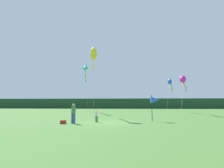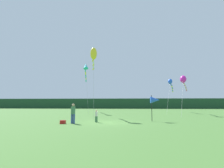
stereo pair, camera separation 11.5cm
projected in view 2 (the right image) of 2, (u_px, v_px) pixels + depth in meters
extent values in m
plane|color=#477533|center=(107.00, 122.00, 16.25)|extent=(120.00, 120.00, 0.00)
cube|color=#1E4228|center=(121.00, 104.00, 61.03)|extent=(108.00, 2.35, 3.47)
cylinder|color=#334C8C|center=(72.00, 119.00, 15.42)|extent=(0.17, 0.17, 0.84)
cylinder|color=#334C8C|center=(74.00, 119.00, 15.40)|extent=(0.17, 0.17, 0.84)
cylinder|color=#3F724C|center=(73.00, 110.00, 15.49)|extent=(0.38, 0.38, 0.66)
sphere|color=tan|center=(73.00, 105.00, 15.54)|extent=(0.24, 0.24, 0.24)
cylinder|color=#3F724C|center=(96.00, 119.00, 16.42)|extent=(0.12, 0.12, 0.55)
cylinder|color=#3F724C|center=(97.00, 119.00, 16.41)|extent=(0.12, 0.12, 0.55)
cylinder|color=silver|center=(96.00, 114.00, 16.47)|extent=(0.25, 0.25, 0.44)
sphere|color=tan|center=(96.00, 111.00, 16.50)|extent=(0.16, 0.16, 0.16)
cube|color=red|center=(63.00, 122.00, 15.21)|extent=(0.44, 0.37, 0.30)
cylinder|color=black|center=(152.00, 108.00, 17.54)|extent=(0.06, 0.06, 2.59)
cone|color=blue|center=(155.00, 100.00, 17.61)|extent=(0.90, 0.70, 0.70)
cylinder|color=#B2B2B2|center=(169.00, 96.00, 31.86)|extent=(2.01, 4.86, 6.14)
ellipsoid|color=blue|center=(170.00, 81.00, 34.52)|extent=(1.22, 1.41, 1.36)
cylinder|color=blue|center=(171.00, 85.00, 34.77)|extent=(0.69, 0.84, 0.47)
cylinder|color=yellow|center=(172.00, 86.00, 35.44)|extent=(0.42, 0.91, 0.45)
cylinder|color=blue|center=(172.00, 88.00, 36.17)|extent=(0.53, 0.89, 0.43)
cylinder|color=yellow|center=(173.00, 89.00, 36.91)|extent=(0.39, 0.89, 0.35)
cylinder|color=blue|center=(172.00, 90.00, 37.67)|extent=(0.41, 0.90, 0.40)
cylinder|color=yellow|center=(173.00, 91.00, 38.41)|extent=(0.48, 0.89, 0.38)
cylinder|color=#B2B2B2|center=(182.00, 96.00, 24.99)|extent=(1.97, 4.59, 5.62)
ellipsoid|color=#E026B2|center=(183.00, 79.00, 27.50)|extent=(1.41, 1.61, 1.50)
cylinder|color=#E026B2|center=(184.00, 83.00, 27.66)|extent=(0.45, 0.60, 0.30)
cylinder|color=white|center=(184.00, 84.00, 28.10)|extent=(0.43, 0.63, 0.36)
cylinder|color=#E026B2|center=(185.00, 85.00, 28.55)|extent=(0.42, 0.59, 0.28)
cylinder|color=white|center=(185.00, 86.00, 28.98)|extent=(0.48, 0.61, 0.35)
cylinder|color=#E026B2|center=(186.00, 87.00, 29.42)|extent=(0.38, 0.60, 0.29)
cylinder|color=white|center=(186.00, 88.00, 29.90)|extent=(0.33, 0.62, 0.35)
cylinder|color=#E026B2|center=(186.00, 89.00, 30.36)|extent=(0.46, 0.58, 0.25)
cylinder|color=white|center=(187.00, 89.00, 30.80)|extent=(0.43, 0.61, 0.31)
cylinder|color=#E026B2|center=(187.00, 90.00, 31.27)|extent=(0.32, 0.61, 0.32)
cylinder|color=#B2B2B2|center=(94.00, 84.00, 21.07)|extent=(0.48, 1.96, 8.20)
ellipsoid|color=yellow|center=(94.00, 54.00, 22.50)|extent=(1.04, 1.08, 1.75)
cylinder|color=yellow|center=(93.00, 60.00, 22.78)|extent=(0.43, 0.80, 0.32)
cylinder|color=white|center=(93.00, 62.00, 23.50)|extent=(0.21, 0.80, 0.39)
cylinder|color=yellow|center=(93.00, 65.00, 24.21)|extent=(0.41, 0.80, 0.31)
cylinder|color=white|center=(93.00, 67.00, 24.93)|extent=(0.28, 0.80, 0.36)
cylinder|color=yellow|center=(93.00, 69.00, 25.65)|extent=(0.43, 0.80, 0.30)
cylinder|color=#B2B2B2|center=(87.00, 89.00, 31.30)|extent=(1.33, 3.03, 8.90)
cone|color=#1EB7CC|center=(86.00, 66.00, 33.33)|extent=(1.36, 1.52, 1.31)
cylinder|color=#1EB7CC|center=(85.00, 70.00, 33.94)|extent=(0.59, 1.44, 0.56)
cylinder|color=yellow|center=(85.00, 73.00, 35.26)|extent=(0.44, 1.45, 0.52)
cylinder|color=#1EB7CC|center=(86.00, 76.00, 36.59)|extent=(0.47, 1.46, 0.61)
cylinder|color=yellow|center=(86.00, 78.00, 37.93)|extent=(0.46, 1.43, 0.40)
cylinder|color=#1EB7CC|center=(86.00, 80.00, 39.26)|extent=(0.53, 1.45, 0.61)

